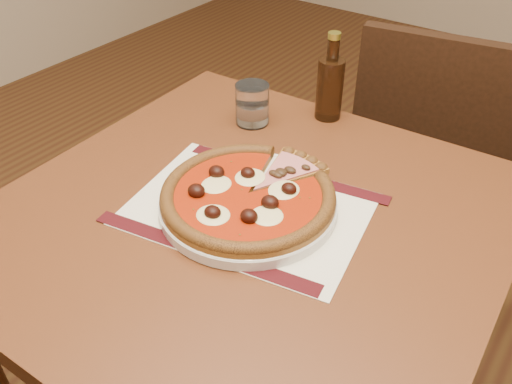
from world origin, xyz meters
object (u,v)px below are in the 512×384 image
table (249,257)px  plate (248,204)px  chair_far (434,159)px  water_glass (252,104)px  pizza (248,195)px  bottle (330,86)px

table → plate: 0.11m
chair_far → water_glass: 0.62m
pizza → water_glass: bearing=124.5°
plate → pizza: size_ratio=1.02×
pizza → bottle: bottle is taller
table → water_glass: water_glass is taller
plate → pizza: pizza is taller
table → chair_far: 0.74m
pizza → chair_far: bearing=82.2°
plate → bottle: 0.36m
table → bottle: bottle is taller
pizza → bottle: size_ratio=1.56×
table → pizza: (-0.01, 0.01, 0.13)m
plate → chair_far: bearing=82.2°
plate → bottle: (-0.05, 0.35, 0.06)m
plate → water_glass: (-0.17, 0.24, 0.03)m
table → plate: size_ratio=2.81×
plate → water_glass: size_ratio=3.47×
table → water_glass: (-0.17, 0.25, 0.14)m
table → pizza: pizza is taller
pizza → water_glass: (-0.17, 0.24, 0.01)m
plate → water_glass: bearing=124.6°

